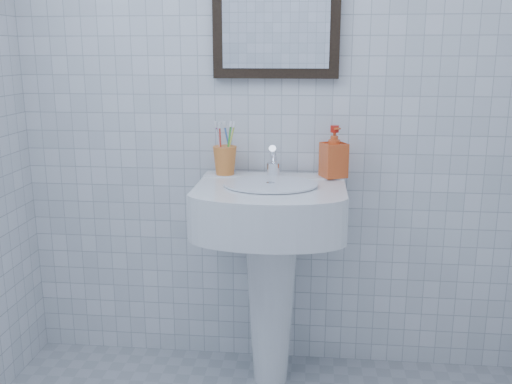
# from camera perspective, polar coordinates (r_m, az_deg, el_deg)

# --- Properties ---
(wall_back) EXTENTS (2.20, 0.02, 2.50)m
(wall_back) POSITION_cam_1_polar(r_m,az_deg,el_deg) (2.34, 2.61, 11.54)
(wall_back) COLOR white
(wall_back) RESTS_ON ground
(washbasin) EXTENTS (0.56, 0.41, 0.87)m
(washbasin) POSITION_cam_1_polar(r_m,az_deg,el_deg) (2.26, 1.50, -5.85)
(washbasin) COLOR white
(washbasin) RESTS_ON ground
(faucet) EXTENTS (0.05, 0.12, 0.13)m
(faucet) POSITION_cam_1_polar(r_m,az_deg,el_deg) (2.27, 1.75, 2.89)
(faucet) COLOR white
(faucet) RESTS_ON washbasin
(toothbrush_cup) EXTENTS (0.12, 0.12, 0.11)m
(toothbrush_cup) POSITION_cam_1_polar(r_m,az_deg,el_deg) (2.31, -3.12, 3.18)
(toothbrush_cup) COLOR orange
(toothbrush_cup) RESTS_ON washbasin
(soap_dispenser) EXTENTS (0.12, 0.12, 0.20)m
(soap_dispenser) POSITION_cam_1_polar(r_m,az_deg,el_deg) (2.27, 7.80, 4.00)
(soap_dispenser) COLOR red
(soap_dispenser) RESTS_ON washbasin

